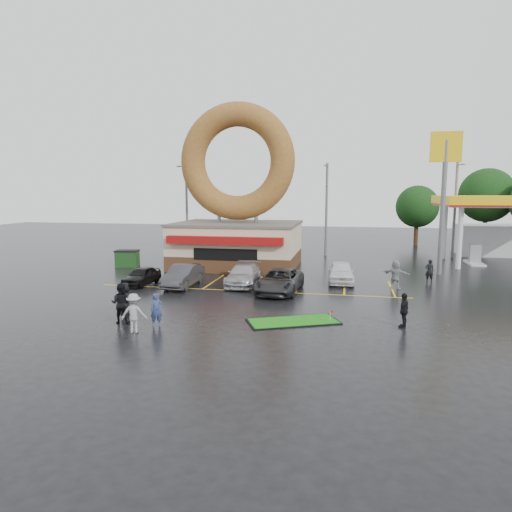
% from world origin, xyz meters
% --- Properties ---
extents(ground, '(120.00, 120.00, 0.00)m').
position_xyz_m(ground, '(0.00, 0.00, 0.00)').
color(ground, black).
rests_on(ground, ground).
extents(donut_shop, '(10.20, 8.70, 13.50)m').
position_xyz_m(donut_shop, '(-3.00, 12.97, 4.46)').
color(donut_shop, '#472B19').
rests_on(donut_shop, ground).
extents(gas_station, '(12.30, 13.65, 5.90)m').
position_xyz_m(gas_station, '(20.00, 20.94, 3.70)').
color(gas_station, silver).
rests_on(gas_station, ground).
extents(shell_sign, '(2.20, 0.36, 10.60)m').
position_xyz_m(shell_sign, '(13.00, 12.00, 7.38)').
color(shell_sign, slate).
rests_on(shell_sign, ground).
extents(streetlight_left, '(0.40, 2.21, 9.00)m').
position_xyz_m(streetlight_left, '(-10.00, 19.92, 4.78)').
color(streetlight_left, slate).
rests_on(streetlight_left, ground).
extents(streetlight_mid, '(0.40, 2.21, 9.00)m').
position_xyz_m(streetlight_mid, '(4.00, 20.92, 4.78)').
color(streetlight_mid, slate).
rests_on(streetlight_mid, ground).
extents(streetlight_right, '(0.40, 2.21, 9.00)m').
position_xyz_m(streetlight_right, '(16.00, 21.92, 4.78)').
color(streetlight_right, slate).
rests_on(streetlight_right, ground).
extents(tree_far_c, '(6.30, 6.30, 9.00)m').
position_xyz_m(tree_far_c, '(22.00, 34.00, 5.84)').
color(tree_far_c, '#332114').
rests_on(tree_far_c, ground).
extents(tree_far_d, '(4.90, 4.90, 7.00)m').
position_xyz_m(tree_far_d, '(14.00, 32.00, 4.53)').
color(tree_far_d, '#332114').
rests_on(tree_far_d, ground).
extents(car_black, '(1.68, 3.67, 1.22)m').
position_xyz_m(car_black, '(-7.47, 3.94, 0.61)').
color(car_black, black).
rests_on(car_black, ground).
extents(car_dgrey, '(1.64, 4.44, 1.45)m').
position_xyz_m(car_dgrey, '(-4.50, 3.92, 0.73)').
color(car_dgrey, '#313134').
rests_on(car_dgrey, ground).
extents(car_silver, '(2.11, 4.86, 1.39)m').
position_xyz_m(car_silver, '(-0.70, 5.26, 0.70)').
color(car_silver, '#A5A4A9').
rests_on(car_silver, ground).
extents(car_grey, '(2.73, 5.32, 1.44)m').
position_xyz_m(car_grey, '(2.02, 3.50, 0.72)').
color(car_grey, '#28292B').
rests_on(car_grey, ground).
extents(car_white, '(1.90, 4.36, 1.46)m').
position_xyz_m(car_white, '(5.73, 7.35, 0.73)').
color(car_white, silver).
rests_on(car_white, ground).
extents(person_blue, '(0.68, 0.62, 1.57)m').
position_xyz_m(person_blue, '(-2.49, -4.96, 0.78)').
color(person_blue, navy).
rests_on(person_blue, ground).
extents(person_blackjkt, '(1.03, 0.85, 1.93)m').
position_xyz_m(person_blackjkt, '(-4.39, -4.73, 0.97)').
color(person_blackjkt, black).
rests_on(person_blackjkt, ground).
extents(person_hoodie, '(1.25, 0.88, 1.77)m').
position_xyz_m(person_hoodie, '(-3.10, -5.99, 0.88)').
color(person_hoodie, gray).
rests_on(person_hoodie, ground).
extents(person_bystander, '(0.77, 0.97, 1.74)m').
position_xyz_m(person_bystander, '(-4.73, -3.65, 0.87)').
color(person_bystander, black).
rests_on(person_bystander, ground).
extents(person_cameraman, '(0.76, 1.03, 1.63)m').
position_xyz_m(person_cameraman, '(8.75, -2.82, 0.81)').
color(person_cameraman, black).
rests_on(person_cameraman, ground).
extents(person_walker_near, '(1.81, 1.17, 1.86)m').
position_xyz_m(person_walker_near, '(9.22, 6.03, 0.93)').
color(person_walker_near, gray).
rests_on(person_walker_near, ground).
extents(person_walker_far, '(0.61, 0.43, 1.60)m').
position_xyz_m(person_walker_far, '(11.73, 8.64, 0.80)').
color(person_walker_far, black).
rests_on(person_walker_far, ground).
extents(dumpster, '(2.00, 1.53, 1.30)m').
position_xyz_m(dumpster, '(-12.00, 10.79, 0.65)').
color(dumpster, '#1B4319').
rests_on(dumpster, ground).
extents(putting_green, '(4.73, 3.51, 0.54)m').
position_xyz_m(putting_green, '(3.64, -2.97, 0.03)').
color(putting_green, black).
rests_on(putting_green, ground).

